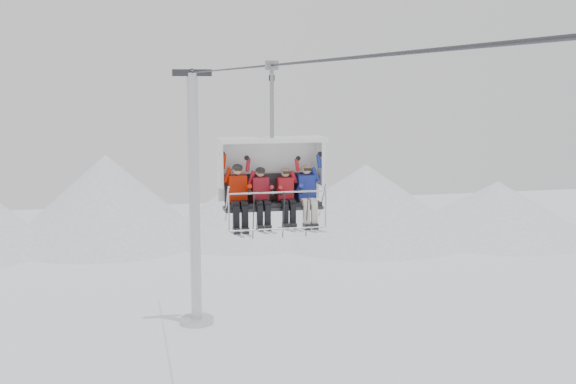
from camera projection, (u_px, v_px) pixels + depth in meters
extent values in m
cone|color=white|center=(107.00, 198.00, 58.33)|extent=(16.00, 16.00, 7.00)
cone|color=white|center=(243.00, 207.00, 59.94)|extent=(14.00, 14.00, 5.00)
cone|color=white|center=(365.00, 200.00, 60.14)|extent=(18.00, 18.00, 6.00)
cone|color=white|center=(497.00, 208.00, 60.75)|extent=(16.00, 16.00, 4.50)
cone|color=white|center=(304.00, 201.00, 64.19)|extent=(12.00, 12.00, 4.50)
cylinder|color=silver|center=(195.00, 201.00, 37.75)|extent=(0.56, 0.56, 13.30)
cylinder|color=silver|center=(197.00, 320.00, 38.75)|extent=(1.80, 1.80, 0.30)
cube|color=#2E2E33|center=(192.00, 73.00, 36.72)|extent=(2.00, 0.35, 0.35)
cylinder|color=#2E2E33|center=(288.00, 64.00, 15.53)|extent=(0.06, 50.00, 0.06)
cube|color=black|center=(273.00, 204.00, 17.64)|extent=(2.31, 0.55, 0.10)
cube|color=black|center=(271.00, 187.00, 17.83)|extent=(2.31, 0.10, 0.67)
cube|color=#2E2E33|center=(273.00, 208.00, 17.65)|extent=(2.41, 0.60, 0.08)
cube|color=white|center=(269.00, 169.00, 17.98)|extent=(2.57, 0.10, 1.53)
cube|color=white|center=(272.00, 140.00, 17.48)|extent=(2.57, 0.90, 0.10)
cylinder|color=#B4B4B8|center=(278.00, 192.00, 17.05)|extent=(2.35, 0.04, 0.04)
cylinder|color=#B4B4B8|center=(278.00, 229.00, 17.12)|extent=(2.35, 0.04, 0.04)
cylinder|color=gray|center=(272.00, 103.00, 17.36)|extent=(0.10, 0.10, 1.78)
cube|color=gray|center=(272.00, 65.00, 17.22)|extent=(0.30, 0.18, 0.22)
cube|color=#BE1C03|center=(237.00, 189.00, 17.43)|extent=(0.44, 0.29, 0.65)
sphere|color=tan|center=(237.00, 170.00, 17.32)|extent=(0.24, 0.24, 0.24)
cube|color=black|center=(236.00, 217.00, 17.07)|extent=(0.15, 0.15, 0.52)
cube|color=black|center=(245.00, 217.00, 17.12)|extent=(0.15, 0.15, 0.52)
cube|color=silver|center=(237.00, 235.00, 17.04)|extent=(0.10, 1.69, 0.26)
cube|color=silver|center=(246.00, 234.00, 17.09)|extent=(0.10, 1.69, 0.26)
cube|color=#A41A26|center=(260.00, 189.00, 17.55)|extent=(0.40, 0.27, 0.59)
sphere|color=tan|center=(260.00, 172.00, 17.45)|extent=(0.22, 0.22, 0.22)
cube|color=black|center=(260.00, 215.00, 17.20)|extent=(0.13, 0.15, 0.47)
cube|color=black|center=(268.00, 215.00, 17.24)|extent=(0.13, 0.15, 0.47)
cube|color=silver|center=(261.00, 231.00, 17.16)|extent=(0.09, 1.69, 0.26)
cube|color=silver|center=(269.00, 231.00, 17.20)|extent=(0.09, 1.69, 0.26)
cube|color=red|center=(285.00, 189.00, 17.69)|extent=(0.38, 0.26, 0.56)
sphere|color=tan|center=(285.00, 173.00, 17.59)|extent=(0.21, 0.21, 0.21)
cube|color=black|center=(285.00, 214.00, 17.33)|extent=(0.13, 0.15, 0.46)
cube|color=black|center=(293.00, 213.00, 17.37)|extent=(0.13, 0.15, 0.46)
cube|color=silver|center=(286.00, 229.00, 17.29)|extent=(0.09, 1.69, 0.26)
cube|color=silver|center=(294.00, 229.00, 17.33)|extent=(0.09, 1.69, 0.26)
cube|color=#202F9E|center=(306.00, 187.00, 17.80)|extent=(0.42, 0.28, 0.61)
sphere|color=tan|center=(306.00, 170.00, 17.70)|extent=(0.23, 0.23, 0.23)
cube|color=beige|center=(306.00, 214.00, 17.45)|extent=(0.14, 0.15, 0.49)
cube|color=beige|center=(314.00, 213.00, 17.49)|extent=(0.14, 0.15, 0.49)
cube|color=silver|center=(307.00, 230.00, 17.41)|extent=(0.09, 1.69, 0.26)
cube|color=silver|center=(315.00, 230.00, 17.46)|extent=(0.09, 1.69, 0.26)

